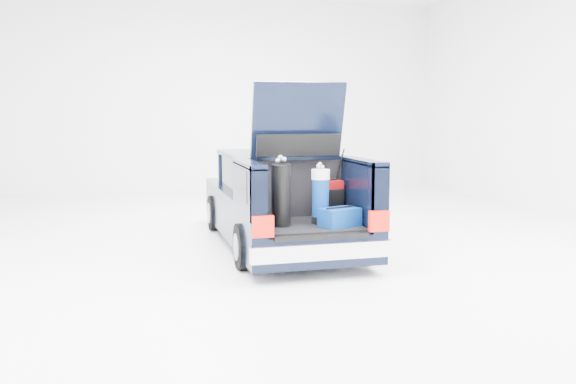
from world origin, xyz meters
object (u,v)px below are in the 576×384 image
object	(u,v)px
black_golf_bag	(281,195)
blue_golf_bag	(320,196)
car	(278,201)
blue_duffel	(340,217)
red_suitcase	(330,199)

from	to	relation	value
black_golf_bag	blue_golf_bag	xyz separation A→B (m)	(0.55, 0.08, -0.04)
car	blue_duffel	xyz separation A→B (m)	(0.36, -1.86, 0.05)
blue_duffel	red_suitcase	bearing A→B (deg)	62.65
black_golf_bag	blue_duffel	size ratio (longest dim) A/B	1.60
car	blue_golf_bag	distance (m)	1.64
red_suitcase	blue_duffel	size ratio (longest dim) A/B	0.96
car	blue_golf_bag	bearing A→B (deg)	-83.51
black_golf_bag	blue_golf_bag	distance (m)	0.56
red_suitcase	blue_duffel	bearing A→B (deg)	-110.40
car	black_golf_bag	xyz separation A→B (m)	(-0.37, -1.68, 0.34)
black_golf_bag	blue_duffel	distance (m)	0.81
black_golf_bag	blue_duffel	bearing A→B (deg)	1.36
red_suitcase	black_golf_bag	xyz separation A→B (m)	(-0.83, -0.49, 0.15)
red_suitcase	blue_golf_bag	distance (m)	0.50
red_suitcase	black_golf_bag	world-z (taller)	black_golf_bag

